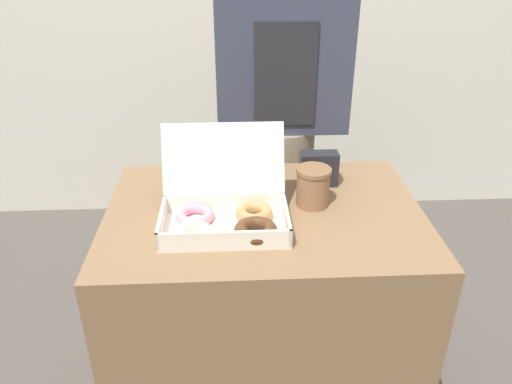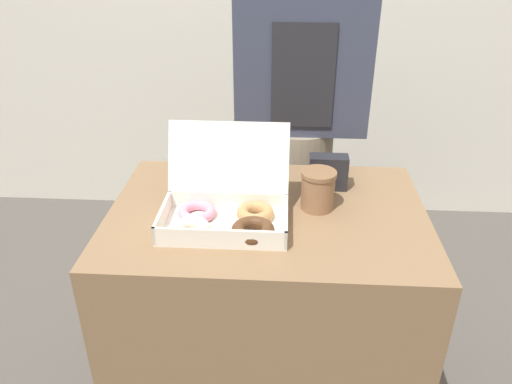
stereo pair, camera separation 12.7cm
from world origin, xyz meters
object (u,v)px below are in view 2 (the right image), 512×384
person_customer (300,121)px  coffee_cup (318,190)px  donut_box (226,212)px  napkin_holder (328,172)px

person_customer → coffee_cup: bearing=-85.1°
coffee_cup → person_customer: person_customer is taller
donut_box → coffee_cup: (0.24, 0.11, 0.02)m
donut_box → coffee_cup: 0.27m
donut_box → napkin_holder: donut_box is taller
coffee_cup → person_customer: bearing=94.9°
donut_box → napkin_holder: size_ratio=2.91×
napkin_holder → person_customer: (-0.08, 0.37, 0.03)m
donut_box → napkin_holder: 0.36m
coffee_cup → napkin_holder: coffee_cup is taller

